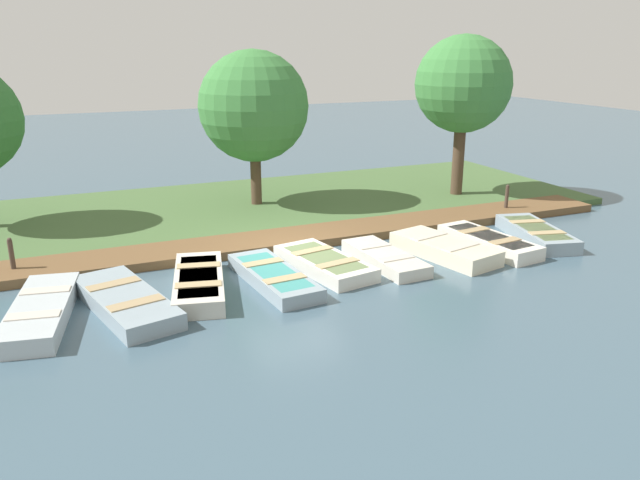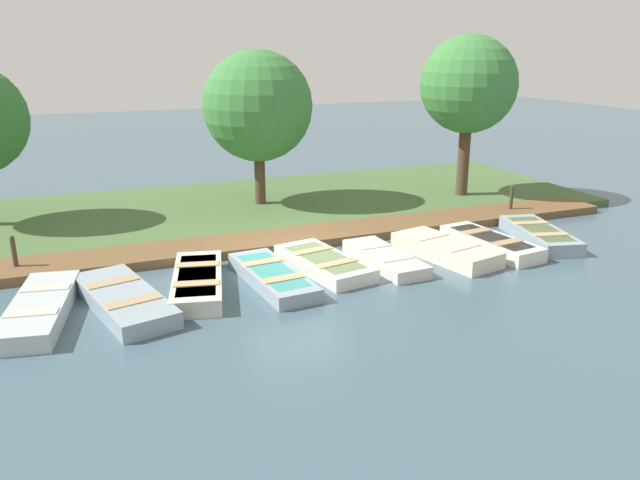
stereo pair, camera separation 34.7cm
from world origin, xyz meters
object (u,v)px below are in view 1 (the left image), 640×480
Objects in this scene: rowboat_3 at (274,277)px; park_tree_center at (463,85)px; rowboat_7 at (488,242)px; rowboat_4 at (324,263)px; rowboat_8 at (536,233)px; park_tree_left at (254,107)px; rowboat_6 at (444,248)px; rowboat_1 at (125,301)px; rowboat_5 at (385,258)px; rowboat_2 at (199,282)px; mooring_post_near at (12,258)px; rowboat_0 at (41,311)px; mooring_post_far at (506,200)px.

rowboat_3 is 10.95m from park_tree_center.
rowboat_7 reaches higher than rowboat_3.
park_tree_center is at bearing 113.25° from rowboat_4.
park_tree_left is (-6.45, -6.31, 3.24)m from rowboat_8.
rowboat_6 is at bearing 74.38° from rowboat_4.
rowboat_8 is 0.57× the size of park_tree_center.
rowboat_1 reaches higher than rowboat_5.
rowboat_6 reaches higher than rowboat_2.
park_tree_center reaches higher than rowboat_1.
mooring_post_near reaches higher than rowboat_1.
mooring_post_near is (-2.44, -7.08, 0.33)m from rowboat_4.
rowboat_3 is at bearing 101.11° from rowboat_0.
mooring_post_far reaches higher than rowboat_5.
rowboat_0 and rowboat_2 have the same top height.
rowboat_4 is at bearing 99.92° from rowboat_3.
mooring_post_far is at bearing 62.11° from park_tree_left.
park_tree_left is (-6.71, 1.74, 3.27)m from rowboat_3.
rowboat_4 is 7.50m from mooring_post_near.
rowboat_5 is 4.98m from rowboat_8.
rowboat_5 is at bearing 72.16° from rowboat_4.
mooring_post_far reaches higher than rowboat_1.
rowboat_2 is 0.60× the size of park_tree_center.
rowboat_8 is 3.21× the size of mooring_post_far.
mooring_post_near is at bearing -109.75° from rowboat_7.
park_tree_left reaches higher than rowboat_2.
rowboat_2 is 4.78m from rowboat_5.
rowboat_1 is at bearing 36.60° from mooring_post_near.
rowboat_8 is at bearing -21.43° from mooring_post_far.
rowboat_6 is 3.25m from rowboat_8.
mooring_post_far is at bearing 89.95° from rowboat_1.
rowboat_2 is 1.73m from rowboat_3.
rowboat_5 is at bearing 102.16° from rowboat_0.
rowboat_1 is 1.72m from rowboat_2.
rowboat_0 is at bearing -96.01° from rowboat_7.
rowboat_3 is at bearing 63.21° from mooring_post_near.
rowboat_1 is 1.13× the size of rowboat_8.
rowboat_0 is 15.29m from park_tree_center.
rowboat_3 is 1.03× the size of rowboat_8.
mooring_post_far is (-2.83, 9.06, 0.34)m from rowboat_3.
rowboat_0 is 3.54× the size of mooring_post_far.
rowboat_1 is at bearing -66.00° from park_tree_center.
rowboat_5 is 0.92× the size of rowboat_6.
rowboat_1 is 9.17m from park_tree_left.
rowboat_6 is at bearing 101.56° from rowboat_2.
rowboat_6 is (0.31, 3.33, 0.04)m from rowboat_4.
mooring_post_far reaches higher than rowboat_3.
park_tree_center is (-5.42, 12.18, 3.83)m from rowboat_1.
rowboat_2 reaches higher than rowboat_8.
rowboat_4 is 0.99× the size of rowboat_7.
rowboat_1 is 11.44m from rowboat_8.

